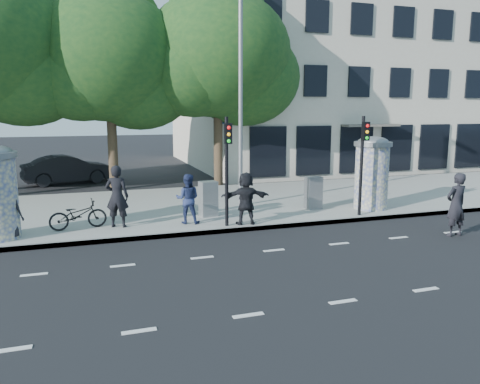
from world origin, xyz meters
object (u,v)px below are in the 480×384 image
object	(u,v)px
bicycle	(78,215)
street_lamp	(241,81)
ped_c	(188,199)
man_road	(456,205)
ped_b	(117,196)
car_mid	(68,169)
traffic_pole_near	(227,160)
traffic_pole_far	(363,155)
ad_column_right	(372,171)
cabinet_right	(313,193)
ped_a	(8,211)
ped_f	(246,198)
cabinet_left	(208,199)

from	to	relation	value
bicycle	street_lamp	bearing A→B (deg)	-81.92
ped_c	man_road	size ratio (longest dim) A/B	0.83
ped_b	bicycle	distance (m)	1.29
ped_b	man_road	xyz separation A→B (m)	(9.60, -3.69, -0.16)
ped_b	bicycle	size ratio (longest dim) A/B	1.14
ped_c	car_mid	size ratio (longest dim) A/B	0.36
ped_c	car_mid	bearing A→B (deg)	-50.48
car_mid	bicycle	bearing A→B (deg)	169.26
traffic_pole_near	traffic_pole_far	xyz separation A→B (m)	(4.80, 0.00, 0.00)
traffic_pole_far	ped_c	xyz separation A→B (m)	(-5.89, 0.77, -1.28)
ad_column_right	man_road	distance (m)	3.71
bicycle	cabinet_right	xyz separation A→B (m)	(8.20, 0.42, 0.15)
ped_a	street_lamp	bearing A→B (deg)	-144.20
traffic_pole_far	ped_a	size ratio (longest dim) A/B	2.12
traffic_pole_near	ped_f	bearing A→B (deg)	5.65
ped_b	man_road	bearing A→B (deg)	178.30
traffic_pole_far	bicycle	world-z (taller)	traffic_pole_far
ad_column_right	cabinet_right	world-z (taller)	ad_column_right
traffic_pole_far	traffic_pole_near	bearing A→B (deg)	180.00
man_road	ped_a	bearing A→B (deg)	-18.97
cabinet_left	ped_a	bearing A→B (deg)	179.98
cabinet_right	ad_column_right	bearing A→B (deg)	-17.03
ped_b	car_mid	distance (m)	10.81
cabinet_left	ped_c	bearing A→B (deg)	-147.41
traffic_pole_near	car_mid	world-z (taller)	traffic_pole_near
ped_f	bicycle	world-z (taller)	ped_f
street_lamp	car_mid	xyz separation A→B (m)	(-6.42, 8.79, -4.07)
cabinet_right	car_mid	size ratio (longest dim) A/B	0.27
traffic_pole_far	ped_c	world-z (taller)	traffic_pole_far
ped_a	traffic_pole_near	bearing A→B (deg)	-165.87
ped_a	bicycle	xyz separation A→B (m)	(1.85, 0.52, -0.35)
street_lamp	ped_c	size ratio (longest dim) A/B	5.00
street_lamp	ped_b	distance (m)	6.22
traffic_pole_near	bicycle	world-z (taller)	traffic_pole_near
traffic_pole_near	car_mid	xyz separation A→B (m)	(-5.02, 11.63, -1.51)
traffic_pole_far	ped_c	bearing A→B (deg)	172.55
traffic_pole_near	man_road	world-z (taller)	traffic_pole_near
ped_f	man_road	bearing A→B (deg)	162.68
ped_a	ped_f	bearing A→B (deg)	-164.87
street_lamp	traffic_pole_far	bearing A→B (deg)	-39.88
ped_b	ped_c	size ratio (longest dim) A/B	1.21
man_road	traffic_pole_near	bearing A→B (deg)	-27.53
ad_column_right	ped_c	size ratio (longest dim) A/B	1.66
ped_b	ad_column_right	bearing A→B (deg)	-161.11
ad_column_right	street_lamp	world-z (taller)	street_lamp
ad_column_right	ped_c	xyz separation A→B (m)	(-6.89, -0.14, -0.59)
street_lamp	man_road	distance (m)	8.36
traffic_pole_near	street_lamp	world-z (taller)	street_lamp
ped_c	ped_f	distance (m)	1.87
ad_column_right	ped_b	size ratio (longest dim) A/B	1.36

